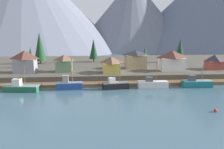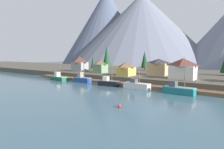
{
  "view_description": "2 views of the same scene",
  "coord_description": "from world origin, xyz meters",
  "px_view_note": "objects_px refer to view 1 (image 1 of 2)",
  "views": [
    {
      "loc": [
        -5.86,
        -65.3,
        16.25
      ],
      "look_at": [
        -0.3,
        1.56,
        3.42
      ],
      "focal_mm": 37.82,
      "sensor_mm": 36.0,
      "label": 1
    },
    {
      "loc": [
        39.96,
        -53.96,
        10.57
      ],
      "look_at": [
        -0.98,
        2.08,
        3.46
      ],
      "focal_mm": 31.37,
      "sensor_mm": 36.0,
      "label": 2
    }
  ],
  "objects_px": {
    "house_white": "(172,60)",
    "fishing_boat_white": "(153,84)",
    "conifer_back_left": "(31,56)",
    "fishing_boat_teal": "(197,83)",
    "conifer_mid_left": "(40,47)",
    "house_grey": "(25,61)",
    "house_yellow": "(111,64)",
    "fishing_boat_black": "(115,85)",
    "fishing_boat_green": "(21,87)",
    "fishing_boat_blue": "(69,85)",
    "conifer_near_right": "(94,49)",
    "conifer_mid_right": "(145,53)",
    "channel_buoy": "(215,110)",
    "house_red": "(214,62)",
    "house_tan": "(136,59)",
    "conifer_near_left": "(180,49)",
    "house_green": "(64,63)"
  },
  "relations": [
    {
      "from": "house_yellow",
      "to": "house_tan",
      "type": "distance_m",
      "value": 12.79
    },
    {
      "from": "fishing_boat_black",
      "to": "conifer_mid_right",
      "type": "height_order",
      "value": "conifer_mid_right"
    },
    {
      "from": "fishing_boat_blue",
      "to": "conifer_near_right",
      "type": "height_order",
      "value": "conifer_near_right"
    },
    {
      "from": "channel_buoy",
      "to": "conifer_back_left",
      "type": "bearing_deg",
      "value": 136.22
    },
    {
      "from": "fishing_boat_green",
      "to": "fishing_boat_black",
      "type": "bearing_deg",
      "value": 8.84
    },
    {
      "from": "fishing_boat_black",
      "to": "house_red",
      "type": "distance_m",
      "value": 39.73
    },
    {
      "from": "house_white",
      "to": "fishing_boat_white",
      "type": "bearing_deg",
      "value": -126.9
    },
    {
      "from": "house_white",
      "to": "fishing_boat_teal",
      "type": "bearing_deg",
      "value": -77.67
    },
    {
      "from": "fishing_boat_black",
      "to": "conifer_back_left",
      "type": "xyz_separation_m",
      "value": [
        -28.72,
        24.64,
        5.69
      ]
    },
    {
      "from": "conifer_mid_left",
      "to": "conifer_back_left",
      "type": "relative_size",
      "value": 1.66
    },
    {
      "from": "fishing_boat_blue",
      "to": "house_grey",
      "type": "distance_m",
      "value": 21.24
    },
    {
      "from": "house_white",
      "to": "fishing_boat_blue",
      "type": "bearing_deg",
      "value": -158.57
    },
    {
      "from": "fishing_boat_teal",
      "to": "house_green",
      "type": "xyz_separation_m",
      "value": [
        -39.11,
        14.55,
        4.16
      ]
    },
    {
      "from": "house_red",
      "to": "conifer_back_left",
      "type": "relative_size",
      "value": 0.7
    },
    {
      "from": "house_grey",
      "to": "channel_buoy",
      "type": "xyz_separation_m",
      "value": [
        46.27,
        -34.7,
        -5.81
      ]
    },
    {
      "from": "fishing_boat_white",
      "to": "house_red",
      "type": "xyz_separation_m",
      "value": [
        25.76,
        15.0,
        4.05
      ]
    },
    {
      "from": "house_grey",
      "to": "house_red",
      "type": "bearing_deg",
      "value": 0.86
    },
    {
      "from": "fishing_boat_green",
      "to": "house_grey",
      "type": "bearing_deg",
      "value": 108.13
    },
    {
      "from": "fishing_boat_black",
      "to": "fishing_boat_teal",
      "type": "relative_size",
      "value": 0.94
    },
    {
      "from": "conifer_mid_left",
      "to": "house_grey",
      "type": "bearing_deg",
      "value": -91.57
    },
    {
      "from": "house_grey",
      "to": "conifer_mid_left",
      "type": "relative_size",
      "value": 0.56
    },
    {
      "from": "fishing_boat_green",
      "to": "fishing_boat_black",
      "type": "distance_m",
      "value": 25.34
    },
    {
      "from": "conifer_near_right",
      "to": "conifer_back_left",
      "type": "distance_m",
      "value": 26.64
    },
    {
      "from": "conifer_near_right",
      "to": "fishing_boat_blue",
      "type": "bearing_deg",
      "value": -100.73
    },
    {
      "from": "conifer_back_left",
      "to": "channel_buoy",
      "type": "bearing_deg",
      "value": -43.78
    },
    {
      "from": "house_white",
      "to": "house_yellow",
      "type": "bearing_deg",
      "value": -174.83
    },
    {
      "from": "fishing_boat_green",
      "to": "fishing_boat_teal",
      "type": "relative_size",
      "value": 1.13
    },
    {
      "from": "conifer_near_right",
      "to": "conifer_mid_left",
      "type": "bearing_deg",
      "value": -171.93
    },
    {
      "from": "fishing_boat_blue",
      "to": "conifer_mid_left",
      "type": "distance_m",
      "value": 38.24
    },
    {
      "from": "fishing_boat_blue",
      "to": "house_grey",
      "type": "relative_size",
      "value": 1.27
    },
    {
      "from": "fishing_boat_black",
      "to": "fishing_boat_white",
      "type": "height_order",
      "value": "fishing_boat_black"
    },
    {
      "from": "fishing_boat_black",
      "to": "house_yellow",
      "type": "distance_m",
      "value": 12.3
    },
    {
      "from": "fishing_boat_green",
      "to": "conifer_near_left",
      "type": "relative_size",
      "value": 0.95
    },
    {
      "from": "house_grey",
      "to": "conifer_near_right",
      "type": "height_order",
      "value": "conifer_near_right"
    },
    {
      "from": "fishing_boat_white",
      "to": "conifer_mid_left",
      "type": "height_order",
      "value": "conifer_mid_left"
    },
    {
      "from": "fishing_boat_white",
      "to": "fishing_boat_green",
      "type": "bearing_deg",
      "value": -177.32
    },
    {
      "from": "house_tan",
      "to": "conifer_near_left",
      "type": "relative_size",
      "value": 0.77
    },
    {
      "from": "fishing_boat_green",
      "to": "conifer_near_right",
      "type": "distance_m",
      "value": 43.65
    },
    {
      "from": "fishing_boat_black",
      "to": "house_tan",
      "type": "distance_m",
      "value": 22.68
    },
    {
      "from": "fishing_boat_black",
      "to": "house_white",
      "type": "height_order",
      "value": "house_white"
    },
    {
      "from": "fishing_boat_white",
      "to": "conifer_back_left",
      "type": "bearing_deg",
      "value": 149.81
    },
    {
      "from": "fishing_boat_green",
      "to": "fishing_boat_teal",
      "type": "distance_m",
      "value": 48.87
    },
    {
      "from": "fishing_boat_blue",
      "to": "house_red",
      "type": "bearing_deg",
      "value": 15.02
    },
    {
      "from": "house_grey",
      "to": "house_red",
      "type": "distance_m",
      "value": 64.47
    },
    {
      "from": "fishing_boat_blue",
      "to": "house_white",
      "type": "distance_m",
      "value": 36.11
    },
    {
      "from": "conifer_mid_left",
      "to": "conifer_mid_right",
      "type": "xyz_separation_m",
      "value": [
        43.02,
        -2.34,
        -2.73
      ]
    },
    {
      "from": "house_tan",
      "to": "conifer_back_left",
      "type": "height_order",
      "value": "conifer_back_left"
    },
    {
      "from": "fishing_boat_white",
      "to": "fishing_boat_teal",
      "type": "xyz_separation_m",
      "value": [
        12.84,
        -0.14,
        0.08
      ]
    },
    {
      "from": "fishing_boat_black",
      "to": "conifer_mid_left",
      "type": "height_order",
      "value": "conifer_mid_left"
    },
    {
      "from": "house_yellow",
      "to": "house_grey",
      "type": "bearing_deg",
      "value": 174.45
    }
  ]
}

